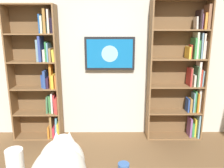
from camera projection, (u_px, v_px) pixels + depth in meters
name	position (u px, v px, depth m)	size (l,w,h in m)	color
wall_back	(106.00, 54.00, 3.57)	(4.52, 0.06, 2.70)	beige
bookshelf_left	(183.00, 72.00, 3.47)	(0.87, 0.28, 2.17)	brown
bookshelf_right	(41.00, 75.00, 3.47)	(0.76, 0.28, 2.10)	brown
wall_mounted_tv	(110.00, 54.00, 3.48)	(0.78, 0.07, 0.52)	black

